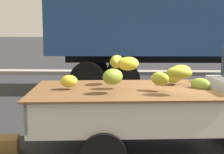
% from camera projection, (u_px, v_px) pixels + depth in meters
% --- Properties ---
extents(ground, '(220.00, 220.00, 0.00)m').
position_uv_depth(ground, '(194.00, 147.00, 5.68)').
color(ground, '#28282B').
extents(curb_strip, '(80.00, 0.80, 0.16)m').
position_uv_depth(curb_strip, '(151.00, 73.00, 15.22)').
color(curb_strip, gray).
rests_on(curb_strip, ground).
extents(produce_crate, '(0.58, 0.46, 0.30)m').
position_uv_depth(produce_crate, '(2.00, 146.00, 5.28)').
color(produce_crate, olive).
rests_on(produce_crate, ground).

